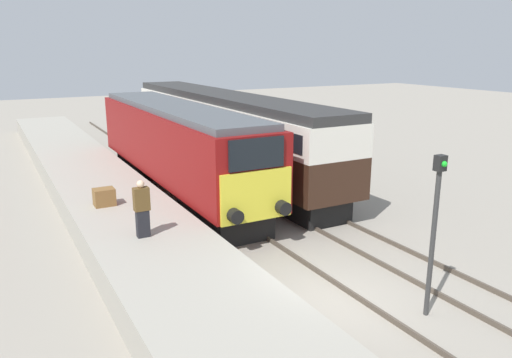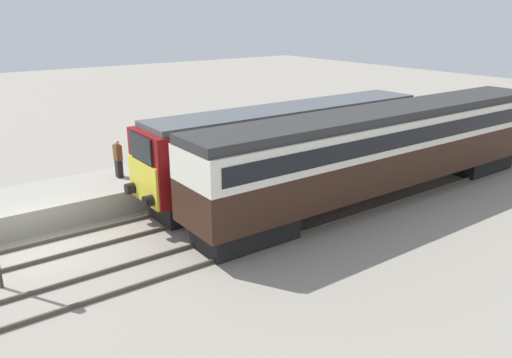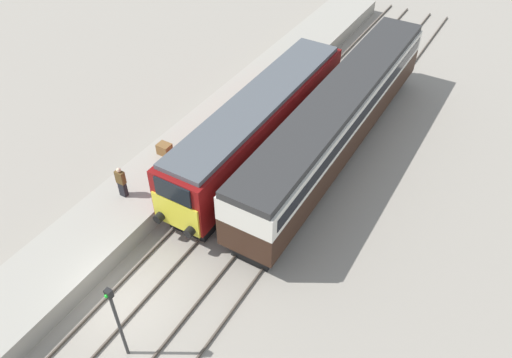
{
  "view_description": "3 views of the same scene",
  "coord_description": "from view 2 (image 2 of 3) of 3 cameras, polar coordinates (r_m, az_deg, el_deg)",
  "views": [
    {
      "loc": [
        -7.14,
        -9.18,
        6.28
      ],
      "look_at": [
        0.0,
        3.9,
        2.35
      ],
      "focal_mm": 35.0,
      "sensor_mm": 36.0,
      "label": 1
    },
    {
      "loc": [
        16.96,
        -3.16,
        7.91
      ],
      "look_at": [
        1.7,
        7.9,
        1.6
      ],
      "focal_mm": 35.0,
      "sensor_mm": 36.0,
      "label": 2
    },
    {
      "loc": [
        10.9,
        -7.54,
        17.53
      ],
      "look_at": [
        1.7,
        7.9,
        1.6
      ],
      "focal_mm": 35.0,
      "sensor_mm": 36.0,
      "label": 3
    }
  ],
  "objects": [
    {
      "name": "passenger_carriage",
      "position": [
        22.26,
        14.72,
        3.78
      ],
      "size": [
        2.75,
        19.26,
        4.09
      ],
      "color": "black",
      "rests_on": "ground_plane"
    },
    {
      "name": "locomotive",
      "position": [
        22.89,
        4.04,
        4.04
      ],
      "size": [
        2.7,
        14.95,
        3.93
      ],
      "color": "black",
      "rests_on": "ground_plane"
    },
    {
      "name": "luggage_crate",
      "position": [
        24.43,
        -7.9,
        2.61
      ],
      "size": [
        0.7,
        0.56,
        0.6
      ],
      "color": "brown",
      "rests_on": "platform_left"
    },
    {
      "name": "ground_plane",
      "position": [
        18.98,
        -23.15,
        -7.73
      ],
      "size": [
        120.0,
        120.0,
        0.0
      ],
      "primitive_type": "plane",
      "color": "gray"
    },
    {
      "name": "person_on_platform",
      "position": [
        22.61,
        -15.47,
        2.22
      ],
      "size": [
        0.44,
        0.26,
        1.69
      ],
      "color": "black",
      "rests_on": "platform_left"
    },
    {
      "name": "rails_near_track",
      "position": [
        20.39,
        -9.48,
        -4.37
      ],
      "size": [
        1.51,
        60.0,
        0.14
      ],
      "color": "#4C4238",
      "rests_on": "ground_plane"
    },
    {
      "name": "platform_left",
      "position": [
        24.29,
        -6.75,
        0.6
      ],
      "size": [
        3.5,
        50.0,
        0.99
      ],
      "color": "#9E998C",
      "rests_on": "ground_plane"
    },
    {
      "name": "rails_far_track",
      "position": [
        17.66,
        -4.43,
        -7.9
      ],
      "size": [
        1.5,
        60.0,
        0.14
      ],
      "color": "#4C4238",
      "rests_on": "ground_plane"
    }
  ]
}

